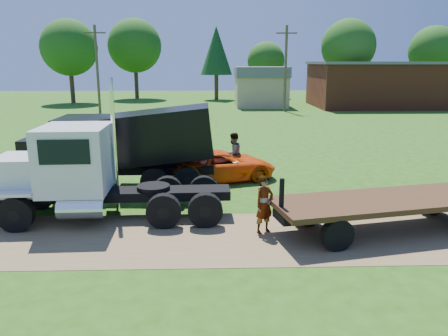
{
  "coord_description": "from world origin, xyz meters",
  "views": [
    {
      "loc": [
        -2.05,
        -12.62,
        5.3
      ],
      "look_at": [
        -1.59,
        2.52,
        1.6
      ],
      "focal_mm": 35.0,
      "sensor_mm": 36.0,
      "label": 1
    }
  ],
  "objects_px": {
    "flatbed_trailer": "(391,205)",
    "black_dump_truck": "(126,143)",
    "white_semi_tractor": "(80,173)",
    "orange_pickup": "(221,165)",
    "spectator_a": "(264,205)"
  },
  "relations": [
    {
      "from": "flatbed_trailer",
      "to": "black_dump_truck",
      "type": "bearing_deg",
      "value": 138.96
    },
    {
      "from": "flatbed_trailer",
      "to": "white_semi_tractor",
      "type": "bearing_deg",
      "value": 160.26
    },
    {
      "from": "white_semi_tractor",
      "to": "orange_pickup",
      "type": "height_order",
      "value": "white_semi_tractor"
    },
    {
      "from": "white_semi_tractor",
      "to": "flatbed_trailer",
      "type": "bearing_deg",
      "value": -9.98
    },
    {
      "from": "orange_pickup",
      "to": "flatbed_trailer",
      "type": "relative_size",
      "value": 0.62
    },
    {
      "from": "orange_pickup",
      "to": "spectator_a",
      "type": "xyz_separation_m",
      "value": [
        1.19,
        -6.35,
        0.24
      ]
    },
    {
      "from": "flatbed_trailer",
      "to": "spectator_a",
      "type": "bearing_deg",
      "value": 169.2
    },
    {
      "from": "flatbed_trailer",
      "to": "spectator_a",
      "type": "height_order",
      "value": "flatbed_trailer"
    },
    {
      "from": "white_semi_tractor",
      "to": "orange_pickup",
      "type": "distance_m",
      "value": 6.99
    },
    {
      "from": "black_dump_truck",
      "to": "orange_pickup",
      "type": "bearing_deg",
      "value": 14.03
    },
    {
      "from": "spectator_a",
      "to": "white_semi_tractor",
      "type": "bearing_deg",
      "value": 132.34
    },
    {
      "from": "black_dump_truck",
      "to": "orange_pickup",
      "type": "distance_m",
      "value": 4.39
    },
    {
      "from": "black_dump_truck",
      "to": "flatbed_trailer",
      "type": "xyz_separation_m",
      "value": [
        9.35,
        -5.23,
        -1.1
      ]
    },
    {
      "from": "black_dump_truck",
      "to": "white_semi_tractor",
      "type": "bearing_deg",
      "value": -103.3
    },
    {
      "from": "white_semi_tractor",
      "to": "orange_pickup",
      "type": "xyz_separation_m",
      "value": [
        4.94,
        4.86,
        -0.94
      ]
    }
  ]
}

